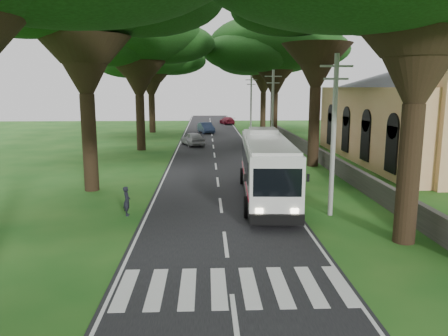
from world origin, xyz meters
TOP-DOWN VIEW (x-y plane):
  - ground at (0.00, 0.00)m, footprint 140.00×140.00m
  - road at (0.00, 25.00)m, footprint 8.00×120.00m
  - crosswalk at (0.00, -2.00)m, footprint 8.00×3.00m
  - property_wall at (9.00, 24.00)m, footprint 0.35×50.00m
  - church at (17.86, 21.55)m, footprint 14.00×24.00m
  - pole_near at (5.50, 6.00)m, footprint 1.60×0.24m
  - pole_mid at (5.50, 26.00)m, footprint 1.60×0.24m
  - pole_far at (5.50, 46.00)m, footprint 1.60×0.24m
  - tree_l_midb at (-7.50, 30.00)m, footprint 12.84×12.84m
  - tree_l_far at (-8.50, 48.00)m, footprint 12.98×12.98m
  - tree_r_mida at (8.00, 20.00)m, footprint 12.64×12.64m
  - tree_r_midb at (7.50, 38.00)m, footprint 15.64×15.64m
  - tree_r_far at (8.50, 56.00)m, footprint 13.87×13.87m
  - coach_bus at (2.70, 9.63)m, footprint 3.29×12.04m
  - distant_car_a at (-2.27, 33.06)m, footprint 3.14×4.77m
  - distant_car_b at (-0.80, 46.65)m, footprint 2.59×4.69m
  - distant_car_c at (2.92, 61.29)m, footprint 2.83×4.73m
  - pedestrian at (-4.80, 6.35)m, footprint 0.43×0.59m

SIDE VIEW (x-z plane):
  - ground at x=0.00m, z-range 0.00..0.00m
  - crosswalk at x=0.00m, z-range -0.01..0.01m
  - road at x=0.00m, z-range -0.01..0.03m
  - property_wall at x=9.00m, z-range 0.00..1.20m
  - distant_car_c at x=2.92m, z-range 0.03..1.31m
  - pedestrian at x=-4.80m, z-range 0.00..1.50m
  - distant_car_b at x=-0.80m, z-range 0.03..1.49m
  - distant_car_a at x=-2.27m, z-range 0.03..1.54m
  - coach_bus at x=2.70m, z-range 0.13..3.65m
  - pole_near at x=5.50m, z-range 0.18..8.18m
  - pole_mid at x=5.50m, z-range 0.18..8.18m
  - pole_far at x=5.50m, z-range 0.18..8.18m
  - church at x=17.86m, z-range -0.89..10.71m
  - tree_l_far at x=-8.50m, z-range 3.83..17.29m
  - tree_l_midb at x=-7.50m, z-range 4.16..18.29m
  - tree_r_far at x=8.50m, z-range 4.10..18.46m
  - tree_r_midb at x=7.50m, z-range 4.02..18.86m
  - tree_r_mida at x=8.00m, z-range 5.01..20.88m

